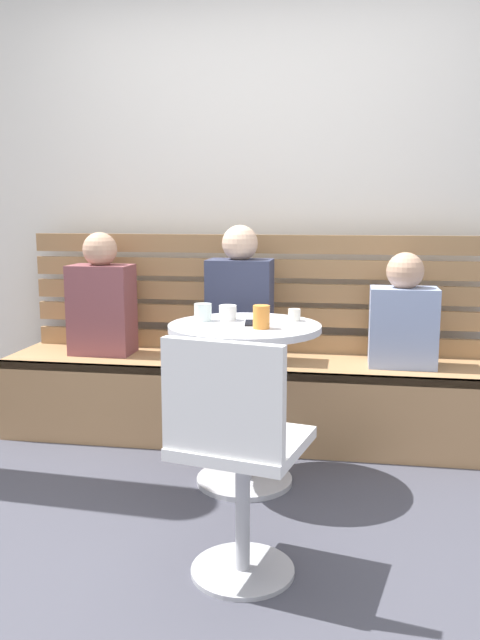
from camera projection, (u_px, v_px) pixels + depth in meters
name	position (u px, v px, depth m)	size (l,w,h in m)	color
ground	(203.00, 547.00, 2.43)	(8.00, 8.00, 0.00)	#42424C
back_wall	(263.00, 173.00, 3.78)	(5.20, 0.10, 2.90)	silver
booth_bench	(251.00, 399.00, 3.56)	(2.70, 0.52, 0.44)	#A87C51
booth_backrest	(258.00, 293.00, 3.70)	(2.65, 0.04, 0.66)	#9A7249
cafe_table	(245.00, 373.00, 2.92)	(0.68, 0.68, 0.74)	#ADADB2
white_chair	(236.00, 451.00, 2.13)	(0.48, 0.48, 0.85)	#ADADB2
person_adult	(240.00, 301.00, 3.47)	(0.34, 0.22, 0.72)	#333851
person_child_left	(102.00, 300.00, 3.64)	(0.34, 0.22, 0.68)	brown
person_child_middle	(403.00, 317.00, 3.35)	(0.34, 0.22, 0.59)	#8C9EC6
cup_ceramic_white	(228.00, 313.00, 2.99)	(0.08, 0.08, 0.07)	white
cup_tumbler_orange	(261.00, 317.00, 2.78)	(0.07, 0.07, 0.10)	orange
cup_espresso_small	(294.00, 315.00, 2.97)	(0.06, 0.06, 0.06)	silver
cup_glass_short	(203.00, 312.00, 2.97)	(0.08, 0.08, 0.08)	silver
phone_on_table	(253.00, 323.00, 2.90)	(0.07, 0.14, 0.01)	black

